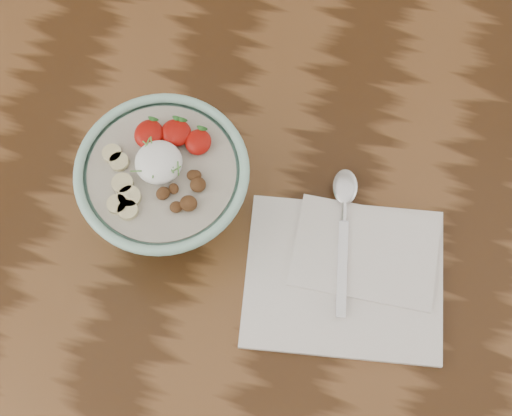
{
  "coord_description": "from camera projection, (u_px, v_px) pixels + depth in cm",
  "views": [
    {
      "loc": [
        -0.9,
        -35.79,
        163.76
      ],
      "look_at": [
        -8.3,
        -7.09,
        87.34
      ],
      "focal_mm": 50.0,
      "sensor_mm": 36.0,
      "label": 1
    }
  ],
  "objects": [
    {
      "name": "table",
      "position": [
        323.0,
        231.0,
        1.04
      ],
      "size": [
        160.0,
        90.0,
        75.0
      ],
      "color": "#371F0D",
      "rests_on": "ground"
    },
    {
      "name": "spoon",
      "position": [
        344.0,
        206.0,
        0.93
      ],
      "size": [
        5.79,
        20.17,
        1.05
      ],
      "rotation": [
        0.0,
        0.0,
        0.18
      ],
      "color": "silver",
      "rests_on": "napkin"
    },
    {
      "name": "napkin",
      "position": [
        348.0,
        273.0,
        0.91
      ],
      "size": [
        27.94,
        23.91,
        1.55
      ],
      "rotation": [
        0.0,
        0.0,
        0.16
      ],
      "color": "white",
      "rests_on": "table"
    },
    {
      "name": "breakfast_bowl",
      "position": [
        166.0,
        185.0,
        0.89
      ],
      "size": [
        21.03,
        21.03,
        13.99
      ],
      "rotation": [
        0.0,
        0.0,
        0.26
      ],
      "color": "#96C9B5",
      "rests_on": "table"
    }
  ]
}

